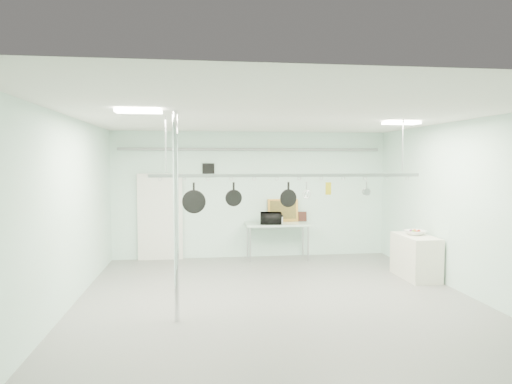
{
  "coord_description": "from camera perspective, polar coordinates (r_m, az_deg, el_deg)",
  "views": [
    {
      "loc": [
        -1.38,
        -7.53,
        2.43
      ],
      "look_at": [
        -0.28,
        1.0,
        1.87
      ],
      "focal_mm": 32.0,
      "sensor_mm": 36.0,
      "label": 1
    }
  ],
  "objects": [
    {
      "name": "painting_large",
      "position": [
        11.7,
        3.38,
        -2.31
      ],
      "size": [
        0.78,
        0.16,
        0.58
      ],
      "primitive_type": "cube",
      "rotation": [
        -0.14,
        0.0,
        -0.04
      ],
      "color": "#BA8032",
      "rests_on": "prep_table"
    },
    {
      "name": "prep_table",
      "position": [
        11.42,
        2.7,
        -4.29
      ],
      "size": [
        1.6,
        0.7,
        0.91
      ],
      "color": "#B4D4C2",
      "rests_on": "floor"
    },
    {
      "name": "ceiling",
      "position": [
        7.69,
        3.04,
        9.41
      ],
      "size": [
        7.0,
        8.0,
        0.02
      ],
      "primitive_type": "cube",
      "color": "silver",
      "rests_on": "back_wall"
    },
    {
      "name": "microwave",
      "position": [
        11.25,
        1.88,
        -3.3
      ],
      "size": [
        0.57,
        0.42,
        0.29
      ],
      "primitive_type": "imported",
      "rotation": [
        0.0,
        0.0,
        3.0
      ],
      "color": "black",
      "rests_on": "prep_table"
    },
    {
      "name": "coffee_canister",
      "position": [
        11.29,
        3.08,
        -3.55
      ],
      "size": [
        0.15,
        0.15,
        0.18
      ],
      "primitive_type": "cylinder",
      "rotation": [
        0.0,
        0.0,
        0.29
      ],
      "color": "silver",
      "rests_on": "prep_table"
    },
    {
      "name": "saucepan",
      "position": [
        8.4,
        13.64,
        0.44
      ],
      "size": [
        0.15,
        0.13,
        0.25
      ],
      "primitive_type": null,
      "rotation": [
        0.0,
        0.0,
        -0.34
      ],
      "color": "silver",
      "rests_on": "pot_rack"
    },
    {
      "name": "door",
      "position": [
        11.59,
        -11.88,
        -3.16
      ],
      "size": [
        1.1,
        0.1,
        2.2
      ],
      "primitive_type": "cube",
      "color": "silver",
      "rests_on": "floor"
    },
    {
      "name": "skillet_left",
      "position": [
        7.86,
        -7.78,
        -0.74
      ],
      "size": [
        0.4,
        0.09,
        0.53
      ],
      "primitive_type": null,
      "rotation": [
        0.0,
        0.0,
        -0.09
      ],
      "color": "black",
      "rests_on": "pot_rack"
    },
    {
      "name": "chrome_pole",
      "position": [
        6.99,
        -9.96,
        -3.13
      ],
      "size": [
        0.08,
        0.08,
        3.2
      ],
      "primitive_type": "cylinder",
      "color": "silver",
      "rests_on": "floor"
    },
    {
      "name": "fruit_bowl",
      "position": [
        10.19,
        19.27,
        -4.81
      ],
      "size": [
        0.47,
        0.47,
        0.1
      ],
      "primitive_type": "imported",
      "rotation": [
        0.0,
        0.0,
        0.18
      ],
      "color": "white",
      "rests_on": "side_cabinet"
    },
    {
      "name": "grater",
      "position": [
        8.18,
        9.03,
        0.44
      ],
      "size": [
        0.1,
        0.04,
        0.24
      ],
      "primitive_type": null,
      "rotation": [
        0.0,
        0.0,
        0.22
      ],
      "color": "gold",
      "rests_on": "pot_rack"
    },
    {
      "name": "skillet_right",
      "position": [
        8.01,
        4.07,
        -0.26
      ],
      "size": [
        0.32,
        0.13,
        0.43
      ],
      "primitive_type": null,
      "rotation": [
        0.0,
        0.0,
        0.23
      ],
      "color": "black",
      "rests_on": "pot_rack"
    },
    {
      "name": "painting_small",
      "position": [
        11.82,
        5.62,
        -3.07
      ],
      "size": [
        0.3,
        0.1,
        0.25
      ],
      "primitive_type": "cube",
      "rotation": [
        -0.17,
        0.0,
        -0.06
      ],
      "color": "#371A13",
      "rests_on": "prep_table"
    },
    {
      "name": "light_panel_right",
      "position": [
        9.0,
        17.69,
        8.23
      ],
      "size": [
        0.65,
        0.3,
        0.05
      ],
      "primitive_type": "cube",
      "color": "white",
      "rests_on": "ceiling"
    },
    {
      "name": "pot_rack",
      "position": [
        7.99,
        4.04,
        2.3
      ],
      "size": [
        4.8,
        0.06,
        1.0
      ],
      "color": "#B7B7BC",
      "rests_on": "ceiling"
    },
    {
      "name": "skillet_mid",
      "position": [
        7.88,
        -2.81,
        -0.21
      ],
      "size": [
        0.29,
        0.09,
        0.4
      ],
      "primitive_type": null,
      "rotation": [
        0.0,
        0.0,
        0.1
      ],
      "color": "black",
      "rests_on": "pot_rack"
    },
    {
      "name": "whisk",
      "position": [
        8.08,
        6.35,
        0.22
      ],
      "size": [
        0.17,
        0.17,
        0.3
      ],
      "primitive_type": null,
      "rotation": [
        0.0,
        0.0,
        -0.11
      ],
      "color": "silver",
      "rests_on": "pot_rack"
    },
    {
      "name": "conduit_pipe",
      "position": [
        11.52,
        -0.48,
        5.35
      ],
      "size": [
        6.6,
        0.07,
        0.07
      ],
      "primitive_type": "cylinder",
      "rotation": [
        0.0,
        1.57,
        0.0
      ],
      "color": "gray",
      "rests_on": "back_wall"
    },
    {
      "name": "floor",
      "position": [
        8.03,
        2.96,
        -13.86
      ],
      "size": [
        8.0,
        8.0,
        0.0
      ],
      "primitive_type": "plane",
      "color": "gray",
      "rests_on": "ground"
    },
    {
      "name": "side_cabinet",
      "position": [
        10.21,
        19.32,
        -7.64
      ],
      "size": [
        0.6,
        1.2,
        0.9
      ],
      "primitive_type": "cube",
      "color": "silver",
      "rests_on": "floor"
    },
    {
      "name": "fruit_cluster",
      "position": [
        10.18,
        19.27,
        -4.59
      ],
      "size": [
        0.24,
        0.24,
        0.09
      ],
      "primitive_type": null,
      "color": "#A01E0E",
      "rests_on": "fruit_bowl"
    },
    {
      "name": "light_panel_left",
      "position": [
        6.82,
        -14.45,
        9.77
      ],
      "size": [
        0.65,
        0.3,
        0.05
      ],
      "primitive_type": "cube",
      "color": "white",
      "rests_on": "ceiling"
    },
    {
      "name": "back_wall",
      "position": [
        11.63,
        -0.53,
        -0.33
      ],
      "size": [
        7.0,
        0.02,
        3.2
      ],
      "primitive_type": "cube",
      "color": "silver",
      "rests_on": "floor"
    },
    {
      "name": "wall_vent",
      "position": [
        11.51,
        -5.98,
        2.84
      ],
      "size": [
        0.3,
        0.04,
        0.3
      ],
      "primitive_type": "cube",
      "color": "black",
      "rests_on": "back_wall"
    },
    {
      "name": "right_wall",
      "position": [
        9.01,
        25.41,
        -1.9
      ],
      "size": [
        0.02,
        8.0,
        3.2
      ],
      "primitive_type": "cube",
      "color": "silver",
      "rests_on": "floor"
    }
  ]
}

